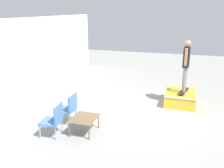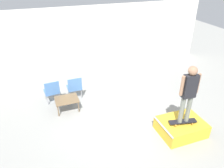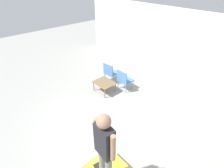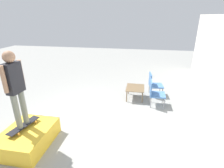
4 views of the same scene
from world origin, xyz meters
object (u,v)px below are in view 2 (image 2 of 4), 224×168
object	(u,v)px
skate_ramp_box	(181,127)
patio_chair_left	(52,90)
coffee_table	(67,100)
person_skater	(189,91)
skateboard_on_ramp	(183,121)
patio_chair_right	(75,86)

from	to	relation	value
skate_ramp_box	patio_chair_left	xyz separation A→B (m)	(-3.48, 3.11, 0.27)
coffee_table	patio_chair_left	distance (m)	0.82
person_skater	skateboard_on_ramp	bearing A→B (deg)	0.00
person_skater	patio_chair_right	distance (m)	4.25
skate_ramp_box	patio_chair_left	size ratio (longest dim) A/B	1.52
skateboard_on_ramp	coffee_table	distance (m)	3.91
skateboard_on_ramp	person_skater	world-z (taller)	person_skater
skateboard_on_ramp	coffee_table	size ratio (longest dim) A/B	1.07
person_skater	patio_chair_left	xyz separation A→B (m)	(-3.42, 3.19, -1.09)
skateboard_on_ramp	patio_chair_left	world-z (taller)	patio_chair_left
patio_chair_left	patio_chair_right	bearing A→B (deg)	173.90
patio_chair_left	patio_chair_right	xyz separation A→B (m)	(0.84, -0.00, 0.00)
patio_chair_right	person_skater	bearing A→B (deg)	128.53
skate_ramp_box	patio_chair_right	size ratio (longest dim) A/B	1.52
skate_ramp_box	coffee_table	distance (m)	3.90
person_skater	coffee_table	world-z (taller)	person_skater
skate_ramp_box	skateboard_on_ramp	bearing A→B (deg)	-120.37
skateboard_on_ramp	skate_ramp_box	bearing A→B (deg)	71.02
person_skater	patio_chair_right	size ratio (longest dim) A/B	1.99
skateboard_on_ramp	patio_chair_left	bearing A→B (deg)	148.39
patio_chair_right	skateboard_on_ramp	bearing A→B (deg)	128.53
skate_ramp_box	skateboard_on_ramp	size ratio (longest dim) A/B	1.59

